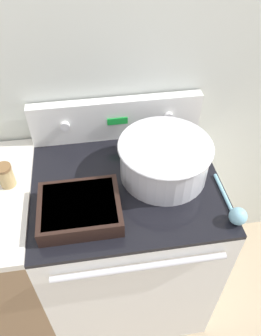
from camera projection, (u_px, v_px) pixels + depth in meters
kitchen_wall at (113, 68)px, 1.35m from camera, size 8.00×0.05×2.50m
stove_range at (127, 245)px, 1.65m from camera, size 0.76×0.67×0.94m
control_panel at (117, 119)px, 1.46m from camera, size 0.76×0.07×0.20m
mixing_bowl at (164, 158)px, 1.30m from camera, size 0.37×0.37×0.16m
casserole_dish at (80, 208)px, 1.18m from camera, size 0.29×0.24×0.07m
ladle at (236, 213)px, 1.18m from camera, size 0.07×0.26×0.07m
spice_jar_brown_cap at (6, 176)px, 1.26m from camera, size 0.06×0.06×0.10m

